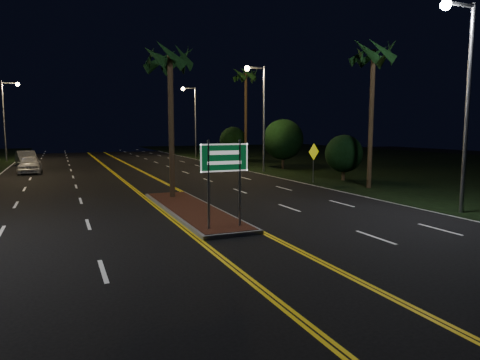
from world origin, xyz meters
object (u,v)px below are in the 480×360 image
shrub_near (344,154)px  warning_sign (314,157)px  streetlight_left_far (7,112)px  palm_right_near (373,55)px  shrub_mid (283,139)px  median_island (192,209)px  car_near (30,163)px  highway_sign (224,166)px  palm_right_far (246,76)px  shrub_far (233,140)px  streetlight_right_mid (260,106)px  palm_median (170,59)px  streetlight_right_near (462,83)px  car_far (26,157)px  streetlight_right_far (193,114)px

shrub_near → warning_sign: bearing=-175.1°
streetlight_left_far → palm_right_near: 41.19m
shrub_near → shrub_mid: (0.50, 10.00, 0.78)m
shrub_mid → median_island: bearing=-129.5°
streetlight_left_far → palm_right_near: (23.11, -34.00, 2.56)m
palm_right_near → car_near: 28.48m
highway_sign → median_island: bearing=90.0°
palm_right_far → shrub_far: palm_right_far is taller
median_island → palm_right_far: size_ratio=1.00×
highway_sign → car_near: 27.02m
warning_sign → streetlight_right_mid: bearing=69.6°
palm_median → streetlight_right_near: bearing=-38.7°
palm_right_far → car_near: bearing=-176.2°
streetlight_right_near → car_far: bearing=119.2°
shrub_mid → palm_median: bearing=-136.0°
streetlight_right_mid → shrub_near: 9.28m
palm_median → palm_right_near: (12.50, -0.50, 0.94)m
median_island → streetlight_left_far: bearing=106.0°
streetlight_left_far → car_far: 9.43m
palm_right_near → palm_right_far: size_ratio=0.90×
palm_right_far → shrub_far: size_ratio=2.60×
palm_median → car_near: 20.74m
palm_right_far → shrub_mid: size_ratio=2.23×
palm_median → shrub_mid: palm_median is taller
streetlight_left_far → car_near: 16.34m
highway_sign → palm_right_near: bearing=30.0°
streetlight_left_far → palm_median: streetlight_left_far is taller
streetlight_right_near → palm_right_far: (2.19, 28.00, 3.49)m
streetlight_right_far → shrub_near: 28.39m
highway_sign → palm_right_far: (12.80, 27.20, 6.74)m
streetlight_left_far → car_near: streetlight_left_far is taller
streetlight_right_mid → shrub_far: bearing=77.2°
median_island → palm_right_near: (12.50, 3.00, 8.13)m
highway_sign → palm_median: (0.00, 7.70, 4.87)m
streetlight_right_far → palm_right_near: bearing=-86.6°
streetlight_right_far → car_far: streetlight_right_far is taller
streetlight_left_far → shrub_mid: 31.85m
highway_sign → streetlight_right_near: 11.13m
median_island → car_near: 23.00m
car_far → shrub_near: bearing=-55.0°
median_island → warning_sign: (10.80, 6.77, 1.70)m
highway_sign → shrub_far: 35.96m
palm_right_near → streetlight_right_mid: bearing=98.9°
palm_right_near → car_far: (-20.96, 26.15, -7.32)m
median_island → car_far: bearing=106.2°
warning_sign → shrub_far: bearing=60.6°
streetlight_right_mid → shrub_far: size_ratio=2.27×
streetlight_right_mid → streetlight_right_far: 20.00m
palm_median → shrub_mid: bearing=44.0°
streetlight_right_mid → palm_right_far: bearing=74.7°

